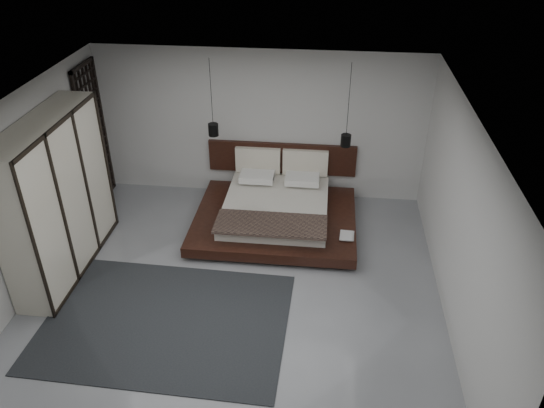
# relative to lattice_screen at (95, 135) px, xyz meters

# --- Properties ---
(floor) EXTENTS (6.00, 6.00, 0.00)m
(floor) POSITION_rel_lattice_screen_xyz_m (2.95, -2.45, -1.30)
(floor) COLOR #909398
(floor) RESTS_ON ground
(ceiling) EXTENTS (6.00, 6.00, 0.00)m
(ceiling) POSITION_rel_lattice_screen_xyz_m (2.95, -2.45, 1.50)
(ceiling) COLOR white
(ceiling) RESTS_ON wall_back
(wall_back) EXTENTS (6.00, 0.00, 6.00)m
(wall_back) POSITION_rel_lattice_screen_xyz_m (2.95, 0.55, 0.10)
(wall_back) COLOR #BDBDBA
(wall_back) RESTS_ON floor
(wall_front) EXTENTS (6.00, 0.00, 6.00)m
(wall_front) POSITION_rel_lattice_screen_xyz_m (2.95, -5.45, 0.10)
(wall_front) COLOR #BDBDBA
(wall_front) RESTS_ON floor
(wall_left) EXTENTS (0.00, 6.00, 6.00)m
(wall_left) POSITION_rel_lattice_screen_xyz_m (-0.05, -2.45, 0.10)
(wall_left) COLOR #BDBDBA
(wall_left) RESTS_ON floor
(wall_right) EXTENTS (0.00, 6.00, 6.00)m
(wall_right) POSITION_rel_lattice_screen_xyz_m (5.95, -2.45, 0.10)
(wall_right) COLOR #BDBDBA
(wall_right) RESTS_ON floor
(lattice_screen) EXTENTS (0.05, 0.90, 2.60)m
(lattice_screen) POSITION_rel_lattice_screen_xyz_m (0.00, 0.00, 0.00)
(lattice_screen) COLOR black
(lattice_screen) RESTS_ON floor
(bed) EXTENTS (2.77, 2.39, 1.07)m
(bed) POSITION_rel_lattice_screen_xyz_m (3.36, -0.54, -1.01)
(bed) COLOR black
(bed) RESTS_ON floor
(book_lower) EXTENTS (0.23, 0.30, 0.03)m
(book_lower) POSITION_rel_lattice_screen_xyz_m (4.49, -1.19, -1.03)
(book_lower) COLOR #99724C
(book_lower) RESTS_ON bed
(book_upper) EXTENTS (0.23, 0.31, 0.02)m
(book_upper) POSITION_rel_lattice_screen_xyz_m (4.47, -1.22, -1.01)
(book_upper) COLOR #99724C
(book_upper) RESTS_ON book_lower
(pendant_left) EXTENTS (0.17, 0.17, 1.35)m
(pendant_left) POSITION_rel_lattice_screen_xyz_m (2.22, -0.11, 0.26)
(pendant_left) COLOR black
(pendant_left) RESTS_ON ceiling
(pendant_right) EXTENTS (0.17, 0.17, 1.44)m
(pendant_right) POSITION_rel_lattice_screen_xyz_m (4.49, -0.11, 0.18)
(pendant_right) COLOR black
(pendant_right) RESTS_ON ceiling
(wardrobe) EXTENTS (0.58, 2.48, 2.43)m
(wardrobe) POSITION_rel_lattice_screen_xyz_m (0.25, -2.06, -0.09)
(wardrobe) COLOR beige
(wardrobe) RESTS_ON floor
(rug) EXTENTS (3.39, 2.46, 0.01)m
(rug) POSITION_rel_lattice_screen_xyz_m (2.10, -3.18, -1.29)
(rug) COLOR black
(rug) RESTS_ON floor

